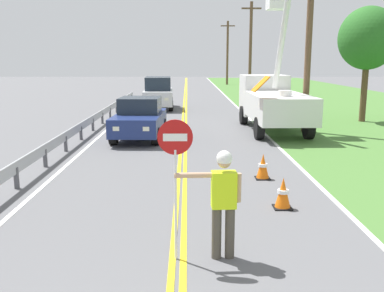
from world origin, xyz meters
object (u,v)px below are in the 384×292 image
at_px(utility_pole_near, 309,27).
at_px(traffic_cone_mid, 263,167).
at_px(roadside_tree_verge, 368,39).
at_px(utility_bucket_truck, 272,99).
at_px(utility_pole_far, 227,52).
at_px(traffic_cone_lead, 283,194).
at_px(flagger_worker, 223,198).
at_px(oncoming_suv_second, 158,93).
at_px(stop_sign_paddle, 175,158).
at_px(utility_pole_mid, 250,47).
at_px(oncoming_sedan_nearest, 140,119).

xyz_separation_m(utility_pole_near, traffic_cone_mid, (-3.25, -7.93, -4.28)).
bearing_deg(roadside_tree_verge, utility_pole_near, -140.34).
bearing_deg(utility_bucket_truck, utility_pole_far, 88.09).
relative_size(traffic_cone_lead, traffic_cone_mid, 1.00).
bearing_deg(utility_pole_near, traffic_cone_lead, -107.30).
distance_m(flagger_worker, oncoming_suv_second, 22.26).
bearing_deg(stop_sign_paddle, oncoming_suv_second, 94.46).
relative_size(utility_pole_near, utility_pole_mid, 1.06).
relative_size(oncoming_sedan_nearest, oncoming_suv_second, 0.89).
height_order(traffic_cone_lead, roadside_tree_verge, roadside_tree_verge).
xyz_separation_m(oncoming_suv_second, utility_pole_far, (7.07, 27.98, 3.11)).
relative_size(oncoming_sedan_nearest, utility_pole_near, 0.47).
bearing_deg(roadside_tree_verge, oncoming_suv_second, 151.56).
distance_m(utility_pole_near, utility_pole_mid, 21.34).
xyz_separation_m(utility_bucket_truck, oncoming_sedan_nearest, (-5.89, -2.36, -0.60)).
bearing_deg(utility_pole_far, oncoming_suv_second, -104.17).
bearing_deg(oncoming_sedan_nearest, utility_pole_near, 13.37).
xyz_separation_m(flagger_worker, utility_bucket_truck, (3.35, 13.42, 0.39)).
relative_size(stop_sign_paddle, utility_pole_far, 0.29).
height_order(flagger_worker, utility_pole_mid, utility_pole_mid).
height_order(utility_pole_near, traffic_cone_lead, utility_pole_near).
bearing_deg(traffic_cone_mid, oncoming_sedan_nearest, 123.13).
distance_m(stop_sign_paddle, roadside_tree_verge, 18.85).
height_order(stop_sign_paddle, traffic_cone_mid, stop_sign_paddle).
relative_size(utility_bucket_truck, utility_pole_near, 0.77).
xyz_separation_m(utility_bucket_truck, utility_pole_near, (1.41, -0.62, 3.18)).
distance_m(oncoming_sedan_nearest, traffic_cone_mid, 7.42).
bearing_deg(flagger_worker, stop_sign_paddle, -177.12).
xyz_separation_m(utility_bucket_truck, traffic_cone_mid, (-1.85, -8.56, -1.10)).
relative_size(flagger_worker, oncoming_sedan_nearest, 0.44).
xyz_separation_m(utility_pole_far, traffic_cone_lead, (-3.04, -47.66, -3.83)).
distance_m(utility_pole_near, roadside_tree_verge, 5.12).
bearing_deg(utility_bucket_truck, oncoming_suv_second, 123.90).
distance_m(stop_sign_paddle, utility_bucket_truck, 14.08).
distance_m(flagger_worker, stop_sign_paddle, 1.02).
height_order(utility_pole_near, traffic_cone_mid, utility_pole_near).
relative_size(stop_sign_paddle, utility_bucket_truck, 0.34).
relative_size(utility_pole_mid, roadside_tree_verge, 1.41).
height_order(utility_pole_mid, roadside_tree_verge, utility_pole_mid).
relative_size(oncoming_suv_second, traffic_cone_mid, 6.67).
bearing_deg(utility_pole_mid, roadside_tree_verge, -79.17).
xyz_separation_m(stop_sign_paddle, traffic_cone_lead, (2.30, 2.48, -1.37)).
bearing_deg(oncoming_suv_second, flagger_worker, -83.56).
bearing_deg(oncoming_suv_second, utility_pole_far, 75.83).
height_order(utility_bucket_truck, oncoming_suv_second, utility_bucket_truck).
distance_m(utility_bucket_truck, utility_pole_mid, 21.00).
distance_m(stop_sign_paddle, utility_pole_mid, 34.80).
distance_m(oncoming_sedan_nearest, utility_pole_far, 39.82).
height_order(oncoming_suv_second, traffic_cone_mid, oncoming_suv_second).
height_order(oncoming_sedan_nearest, traffic_cone_lead, oncoming_sedan_nearest).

